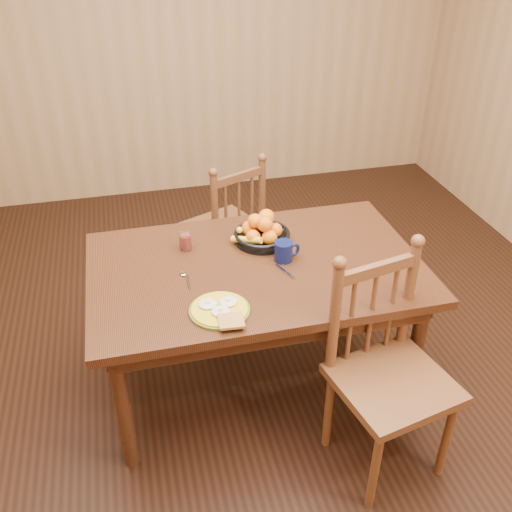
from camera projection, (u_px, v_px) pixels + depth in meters
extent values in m
cube|color=black|center=(256.00, 378.00, 3.16)|extent=(4.50, 5.00, 0.01)
cube|color=#937249|center=(180.00, 31.00, 4.48)|extent=(4.50, 0.01, 2.70)
cube|color=black|center=(256.00, 269.00, 2.77)|extent=(1.60, 1.00, 0.04)
cube|color=black|center=(238.00, 238.00, 3.15)|extent=(1.40, 0.04, 0.10)
cube|color=black|center=(279.00, 335.00, 2.47)|extent=(1.40, 0.04, 0.10)
cube|color=black|center=(391.00, 262.00, 2.95)|extent=(0.04, 0.84, 0.10)
cube|color=black|center=(107.00, 302.00, 2.66)|extent=(0.04, 0.84, 0.10)
cylinder|color=black|center=(123.00, 410.00, 2.50)|extent=(0.07, 0.07, 0.70)
cylinder|color=black|center=(414.00, 357.00, 2.79)|extent=(0.07, 0.07, 0.70)
cylinder|color=black|center=(116.00, 302.00, 3.16)|extent=(0.07, 0.07, 0.70)
cylinder|color=black|center=(353.00, 269.00, 3.44)|extent=(0.07, 0.07, 0.70)
cube|color=#522A18|center=(223.00, 228.00, 3.69)|extent=(0.55, 0.54, 0.04)
cylinder|color=#522A18|center=(231.00, 239.00, 4.01)|extent=(0.03, 0.03, 0.42)
cylinder|color=#522A18|center=(189.00, 255.00, 3.83)|extent=(0.03, 0.03, 0.42)
cylinder|color=#522A18|center=(260.00, 260.00, 3.79)|extent=(0.03, 0.03, 0.42)
cylinder|color=#522A18|center=(216.00, 278.00, 3.61)|extent=(0.03, 0.03, 0.42)
cylinder|color=#522A18|center=(262.00, 196.00, 3.52)|extent=(0.04, 0.04, 0.51)
cylinder|color=#522A18|center=(215.00, 212.00, 3.34)|extent=(0.04, 0.04, 0.51)
cylinder|color=#522A18|center=(239.00, 211.00, 3.46)|extent=(0.02, 0.02, 0.39)
cube|color=#522A18|center=(239.00, 177.00, 3.34)|extent=(0.33, 0.17, 0.05)
cube|color=#522A18|center=(393.00, 384.00, 2.46)|extent=(0.55, 0.54, 0.04)
cylinder|color=#522A18|center=(375.00, 470.00, 2.38)|extent=(0.04, 0.04, 0.46)
cylinder|color=#522A18|center=(446.00, 438.00, 2.52)|extent=(0.04, 0.04, 0.46)
cylinder|color=#522A18|center=(328.00, 410.00, 2.66)|extent=(0.04, 0.04, 0.46)
cylinder|color=#522A18|center=(396.00, 384.00, 2.80)|extent=(0.04, 0.04, 0.46)
cylinder|color=#522A18|center=(334.00, 319.00, 2.39)|extent=(0.05, 0.05, 0.56)
cylinder|color=#522A18|center=(408.00, 295.00, 2.53)|extent=(0.05, 0.05, 0.56)
cylinder|color=#522A18|center=(371.00, 316.00, 2.49)|extent=(0.02, 0.02, 0.43)
cube|color=#522A18|center=(378.00, 269.00, 2.36)|extent=(0.38, 0.11, 0.05)
cylinder|color=#59601E|center=(220.00, 310.00, 2.45)|extent=(0.26, 0.26, 0.01)
cylinder|color=gold|center=(219.00, 309.00, 2.44)|extent=(0.24, 0.24, 0.01)
ellipsoid|color=silver|center=(208.00, 304.00, 2.46)|extent=(0.08, 0.08, 0.01)
cube|color=#F2E08C|center=(208.00, 302.00, 2.45)|extent=(0.02, 0.02, 0.01)
ellipsoid|color=silver|center=(228.00, 301.00, 2.47)|extent=(0.08, 0.08, 0.01)
cube|color=#F2E08C|center=(228.00, 299.00, 2.47)|extent=(0.02, 0.02, 0.01)
ellipsoid|color=silver|center=(221.00, 311.00, 2.41)|extent=(0.08, 0.08, 0.01)
cube|color=#F2E08C|center=(221.00, 309.00, 2.41)|extent=(0.02, 0.02, 0.01)
cube|color=brown|center=(231.00, 321.00, 2.36)|extent=(0.11, 0.11, 0.01)
cube|color=silver|center=(285.00, 272.00, 2.70)|extent=(0.06, 0.14, 0.00)
cube|color=silver|center=(283.00, 262.00, 2.77)|extent=(0.04, 0.05, 0.00)
cube|color=silver|center=(189.00, 282.00, 2.63)|extent=(0.01, 0.12, 0.00)
ellipsoid|color=silver|center=(183.00, 273.00, 2.69)|extent=(0.03, 0.04, 0.01)
cylinder|color=#0A123B|center=(283.00, 251.00, 2.77)|extent=(0.09, 0.09, 0.10)
torus|color=#0A123B|center=(294.00, 250.00, 2.78)|extent=(0.07, 0.04, 0.07)
cylinder|color=black|center=(284.00, 243.00, 2.74)|extent=(0.08, 0.08, 0.00)
cylinder|color=silver|center=(185.00, 241.00, 2.86)|extent=(0.06, 0.06, 0.09)
cylinder|color=maroon|center=(186.00, 242.00, 2.86)|extent=(0.05, 0.05, 0.07)
cylinder|color=black|center=(262.00, 240.00, 2.94)|extent=(0.28, 0.28, 0.02)
torus|color=black|center=(262.00, 234.00, 2.92)|extent=(0.29, 0.29, 0.02)
cylinder|color=black|center=(262.00, 241.00, 2.94)|extent=(0.10, 0.10, 0.01)
sphere|color=orange|center=(275.00, 230.00, 2.93)|extent=(0.07, 0.07, 0.07)
sphere|color=orange|center=(263.00, 225.00, 2.97)|extent=(0.08, 0.08, 0.08)
sphere|color=orange|center=(249.00, 228.00, 2.93)|extent=(0.08, 0.08, 0.08)
sphere|color=orange|center=(253.00, 237.00, 2.87)|extent=(0.07, 0.07, 0.07)
sphere|color=orange|center=(270.00, 237.00, 2.86)|extent=(0.08, 0.08, 0.08)
sphere|color=orange|center=(266.00, 217.00, 2.91)|extent=(0.08, 0.08, 0.08)
sphere|color=orange|center=(255.00, 221.00, 2.88)|extent=(0.07, 0.07, 0.07)
sphere|color=orange|center=(265.00, 224.00, 2.85)|extent=(0.08, 0.08, 0.08)
cylinder|color=yellow|center=(247.00, 240.00, 2.87)|extent=(0.10, 0.17, 0.07)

